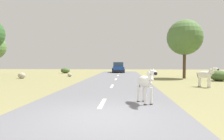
{
  "coord_description": "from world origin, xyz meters",
  "views": [
    {
      "loc": [
        0.82,
        -6.11,
        1.72
      ],
      "look_at": [
        -0.45,
        13.27,
        1.0
      ],
      "focal_mm": 32.27,
      "sensor_mm": 36.0,
      "label": 1
    }
  ],
  "objects_px": {
    "zebra_1": "(206,75)",
    "rock_1": "(22,76)",
    "bush_0": "(65,70)",
    "car_0": "(118,68)",
    "zebra_0": "(146,82)",
    "rock_0": "(70,75)",
    "tree_4": "(185,38)",
    "bush_1": "(219,76)"
  },
  "relations": [
    {
      "from": "bush_0",
      "to": "bush_1",
      "type": "bearing_deg",
      "value": -34.58
    },
    {
      "from": "zebra_1",
      "to": "bush_0",
      "type": "height_order",
      "value": "zebra_1"
    },
    {
      "from": "car_0",
      "to": "rock_0",
      "type": "height_order",
      "value": "car_0"
    },
    {
      "from": "zebra_0",
      "to": "bush_0",
      "type": "distance_m",
      "value": 26.1
    },
    {
      "from": "bush_0",
      "to": "bush_1",
      "type": "distance_m",
      "value": 22.41
    },
    {
      "from": "zebra_1",
      "to": "rock_0",
      "type": "height_order",
      "value": "zebra_1"
    },
    {
      "from": "car_0",
      "to": "rock_1",
      "type": "distance_m",
      "value": 16.45
    },
    {
      "from": "zebra_0",
      "to": "bush_1",
      "type": "relative_size",
      "value": 0.9
    },
    {
      "from": "zebra_1",
      "to": "rock_1",
      "type": "distance_m",
      "value": 18.03
    },
    {
      "from": "tree_4",
      "to": "rock_0",
      "type": "distance_m",
      "value": 13.93
    },
    {
      "from": "tree_4",
      "to": "bush_0",
      "type": "distance_m",
      "value": 19.29
    },
    {
      "from": "tree_4",
      "to": "bush_1",
      "type": "bearing_deg",
      "value": -49.97
    },
    {
      "from": "tree_4",
      "to": "rock_1",
      "type": "bearing_deg",
      "value": -176.17
    },
    {
      "from": "zebra_0",
      "to": "zebra_1",
      "type": "xyz_separation_m",
      "value": [
        4.78,
        6.22,
        -0.06
      ]
    },
    {
      "from": "zebra_1",
      "to": "bush_0",
      "type": "distance_m",
      "value": 23.37
    },
    {
      "from": "zebra_0",
      "to": "tree_4",
      "type": "bearing_deg",
      "value": -132.2
    },
    {
      "from": "tree_4",
      "to": "rock_1",
      "type": "relative_size",
      "value": 7.87
    },
    {
      "from": "rock_1",
      "to": "bush_0",
      "type": "bearing_deg",
      "value": 82.5
    },
    {
      "from": "zebra_0",
      "to": "bush_0",
      "type": "relative_size",
      "value": 1.01
    },
    {
      "from": "car_0",
      "to": "zebra_0",
      "type": "bearing_deg",
      "value": 89.92
    },
    {
      "from": "zebra_0",
      "to": "rock_0",
      "type": "distance_m",
      "value": 17.68
    },
    {
      "from": "zebra_0",
      "to": "bush_0",
      "type": "xyz_separation_m",
      "value": [
        -10.53,
        23.87,
        -0.48
      ]
    },
    {
      "from": "zebra_0",
      "to": "tree_4",
      "type": "relative_size",
      "value": 0.23
    },
    {
      "from": "zebra_0",
      "to": "car_0",
      "type": "bearing_deg",
      "value": -106.1
    },
    {
      "from": "tree_4",
      "to": "bush_1",
      "type": "xyz_separation_m",
      "value": [
        2.37,
        -2.83,
        -3.91
      ]
    },
    {
      "from": "zebra_0",
      "to": "car_0",
      "type": "relative_size",
      "value": 0.33
    },
    {
      "from": "zebra_0",
      "to": "tree_4",
      "type": "distance_m",
      "value": 15.44
    },
    {
      "from": "tree_4",
      "to": "rock_0",
      "type": "bearing_deg",
      "value": 171.46
    },
    {
      "from": "car_0",
      "to": "rock_1",
      "type": "xyz_separation_m",
      "value": [
        -9.96,
        -13.08,
        -0.53
      ]
    },
    {
      "from": "zebra_0",
      "to": "zebra_1",
      "type": "distance_m",
      "value": 7.84
    },
    {
      "from": "zebra_1",
      "to": "tree_4",
      "type": "height_order",
      "value": "tree_4"
    },
    {
      "from": "bush_1",
      "to": "rock_0",
      "type": "bearing_deg",
      "value": 162.8
    },
    {
      "from": "zebra_1",
      "to": "zebra_0",
      "type": "bearing_deg",
      "value": 7.47
    },
    {
      "from": "rock_0",
      "to": "rock_1",
      "type": "distance_m",
      "value": 5.41
    },
    {
      "from": "bush_0",
      "to": "rock_0",
      "type": "height_order",
      "value": "bush_0"
    },
    {
      "from": "bush_0",
      "to": "rock_1",
      "type": "xyz_separation_m",
      "value": [
        -1.46,
        -11.07,
        -0.12
      ]
    },
    {
      "from": "bush_0",
      "to": "bush_1",
      "type": "xyz_separation_m",
      "value": [
        18.45,
        -12.72,
        0.05
      ]
    },
    {
      "from": "bush_1",
      "to": "rock_0",
      "type": "distance_m",
      "value": 16.24
    },
    {
      "from": "zebra_1",
      "to": "car_0",
      "type": "height_order",
      "value": "car_0"
    },
    {
      "from": "rock_0",
      "to": "tree_4",
      "type": "bearing_deg",
      "value": -8.54
    },
    {
      "from": "car_0",
      "to": "rock_1",
      "type": "relative_size",
      "value": 5.57
    },
    {
      "from": "tree_4",
      "to": "bush_0",
      "type": "height_order",
      "value": "tree_4"
    }
  ]
}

